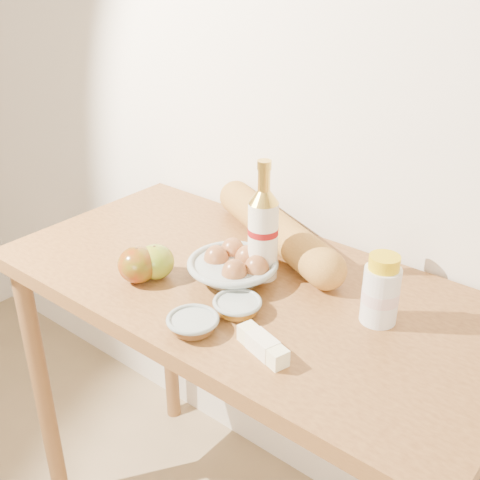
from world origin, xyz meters
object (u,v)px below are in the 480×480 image
(cream_bottle, at_px, (381,291))
(baguette, at_px, (276,229))
(table, at_px, (248,327))
(bourbon_bottle, at_px, (263,232))
(egg_bowl, at_px, (234,267))

(cream_bottle, relative_size, baguette, 0.28)
(table, bearing_deg, bourbon_bottle, 79.85)
(cream_bottle, bearing_deg, baguette, 150.86)
(table, bearing_deg, egg_bowl, -169.75)
(table, height_order, baguette, baguette)
(bourbon_bottle, height_order, egg_bowl, bourbon_bottle)
(egg_bowl, height_order, baguette, baguette)
(bourbon_bottle, height_order, baguette, bourbon_bottle)
(cream_bottle, bearing_deg, table, -178.97)
(egg_bowl, bearing_deg, cream_bottle, 9.58)
(bourbon_bottle, distance_m, cream_bottle, 0.30)
(cream_bottle, bearing_deg, bourbon_bottle, 173.09)
(bourbon_bottle, distance_m, egg_bowl, 0.11)
(baguette, bearing_deg, cream_bottle, 3.91)
(bourbon_bottle, relative_size, egg_bowl, 1.07)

